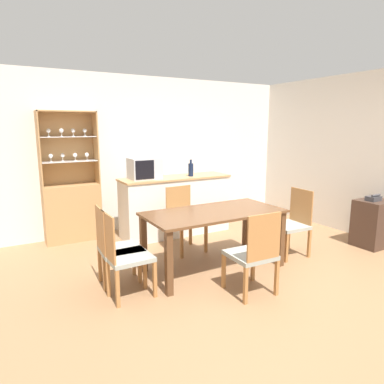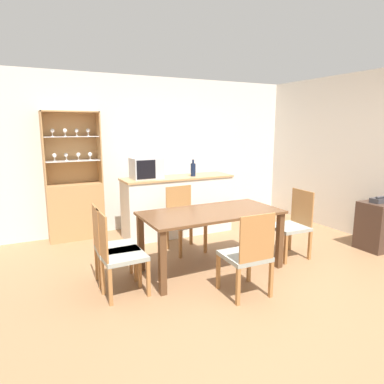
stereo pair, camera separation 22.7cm
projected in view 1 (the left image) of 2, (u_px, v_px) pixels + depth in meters
The scene contains 15 objects.
ground_plane at pixel (248, 279), 3.93m from camera, with size 18.00×18.00×0.00m, color #936B47.
wall_back at pixel (154, 153), 5.93m from camera, with size 6.80×0.06×2.55m.
wall_right at pixel (372, 157), 5.20m from camera, with size 0.06×4.60×2.55m.
kitchen_counter at pixel (176, 205), 5.53m from camera, with size 1.79×0.54×0.94m.
display_cabinet at pixel (72, 203), 5.20m from camera, with size 0.82×0.33×1.95m.
dining_table at pixel (214, 220), 4.12m from camera, with size 1.67×0.82×0.73m.
dining_chair_side_left_near at pixel (124, 255), 3.48m from camera, with size 0.45×0.45×0.90m.
dining_chair_head_near at pixel (253, 254), 3.52m from camera, with size 0.45×0.45×0.90m.
dining_chair_side_right_near at pixel (291, 223), 4.62m from camera, with size 0.46×0.46×0.90m.
dining_chair_side_left_far at pixel (116, 248), 3.69m from camera, with size 0.46×0.46×0.90m.
dining_chair_head_far at pixel (184, 220), 4.79m from camera, with size 0.46×0.46×0.90m.
microwave at pixel (145, 168), 5.19m from camera, with size 0.46×0.34×0.32m.
wine_bottle at pixel (191, 169), 5.48m from camera, with size 0.08×0.08×0.27m.
side_cabinet at pixel (373, 223), 4.99m from camera, with size 0.50×0.42×0.68m.
telephone at pixel (374, 198), 4.88m from camera, with size 0.20×0.14×0.10m.
Camera 1 is at (-2.38, -2.87, 1.73)m, focal length 32.00 mm.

